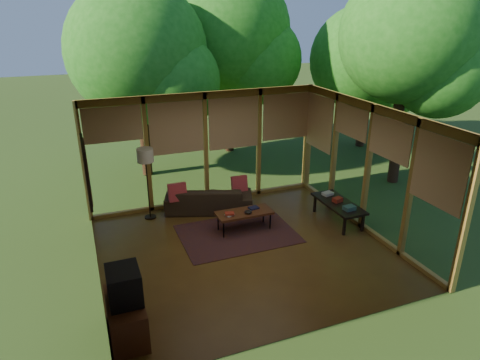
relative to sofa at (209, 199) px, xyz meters
name	(u,v)px	position (x,y,z in m)	size (l,w,h in m)	color
floor	(245,250)	(0.11, -2.00, -0.29)	(5.50, 5.50, 0.00)	brown
ceiling	(245,116)	(0.11, -2.00, 2.41)	(5.50, 5.50, 0.00)	silver
wall_left	(90,210)	(-2.64, -2.00, 1.06)	(0.04, 5.00, 2.70)	beige
wall_front	(314,253)	(0.11, -4.50, 1.06)	(5.50, 0.04, 2.70)	beige
window_wall_back	(206,149)	(0.11, 0.50, 1.06)	(5.50, 0.12, 2.70)	olive
window_wall_right	(368,168)	(2.86, -2.00, 1.06)	(0.12, 5.00, 2.70)	olive
exterior_lawn	(350,122)	(8.11, 6.00, -0.30)	(40.00, 40.00, 0.00)	#304D1D
tree_nw	(137,52)	(-0.94, 3.00, 3.10)	(3.68, 3.68, 5.24)	#372114
tree_ne	(227,32)	(2.04, 4.30, 3.50)	(3.87, 3.87, 5.74)	#372114
tree_se	(409,34)	(5.17, -0.08, 3.57)	(3.39, 3.39, 5.57)	#372114
tree_far	(363,60)	(6.27, 3.07, 2.62)	(3.45, 3.45, 4.65)	#372114
rug	(237,234)	(0.20, -1.34, -0.29)	(2.39, 1.69, 0.01)	maroon
sofa	(209,199)	(0.00, 0.00, 0.00)	(2.01, 0.79, 0.59)	#332619
pillow_left	(177,193)	(-0.75, -0.05, 0.29)	(0.41, 0.14, 0.41)	maroon
pillow_right	(239,184)	(0.75, -0.05, 0.27)	(0.38, 0.13, 0.38)	maroon
ct_book_lower	(230,215)	(0.06, -1.26, 0.14)	(0.18, 0.14, 0.03)	#BAB5A8
ct_book_upper	(230,213)	(0.06, -1.26, 0.18)	(0.19, 0.15, 0.03)	maroon
ct_book_side	(254,208)	(0.66, -1.13, 0.15)	(0.21, 0.16, 0.03)	black
ct_bowl	(248,212)	(0.46, -1.31, 0.17)	(0.16, 0.16, 0.07)	black
media_cabinet	(126,318)	(-2.36, -3.58, 0.01)	(0.50, 1.00, 0.60)	#5D2E19
television	(124,285)	(-2.34, -3.58, 0.56)	(0.45, 0.55, 0.50)	black
console_book_a	(349,208)	(2.51, -1.99, 0.20)	(0.24, 0.18, 0.09)	#30544E
console_book_b	(338,200)	(2.51, -1.54, 0.21)	(0.21, 0.15, 0.09)	maroon
console_book_c	(328,194)	(2.51, -1.14, 0.19)	(0.24, 0.17, 0.06)	#BAB5A8
floor_lamp	(145,159)	(-1.37, 0.10, 1.11)	(0.36, 0.36, 1.65)	black
coffee_table	(244,213)	(0.41, -1.21, 0.10)	(1.20, 0.50, 0.43)	#5D2E19
side_console	(338,204)	(2.51, -1.59, 0.12)	(0.60, 1.40, 0.46)	black
wall_painting	(87,171)	(-2.60, -0.60, 1.26)	(0.06, 1.35, 1.15)	black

